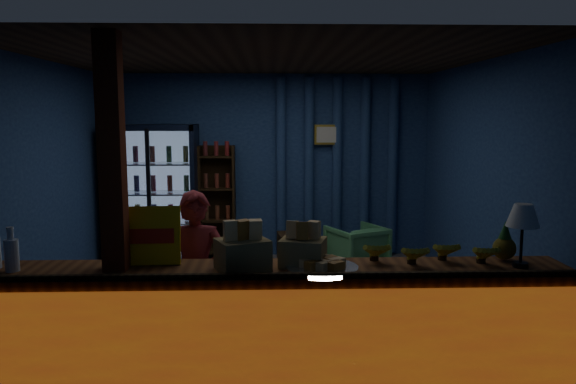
% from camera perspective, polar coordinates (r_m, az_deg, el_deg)
% --- Properties ---
extents(ground, '(4.60, 4.60, 0.00)m').
position_cam_1_polar(ground, '(6.15, -2.17, -11.45)').
color(ground, '#515154').
rests_on(ground, ground).
extents(room_walls, '(4.60, 4.60, 4.60)m').
position_cam_1_polar(room_walls, '(5.82, -2.26, 3.28)').
color(room_walls, navy).
rests_on(room_walls, ground).
extents(counter, '(4.40, 0.57, 0.99)m').
position_cam_1_polar(counter, '(4.19, -2.32, -14.00)').
color(counter, brown).
rests_on(counter, ground).
extents(support_post, '(0.16, 0.16, 2.60)m').
position_cam_1_polar(support_post, '(4.12, -17.18, -2.82)').
color(support_post, maroon).
rests_on(support_post, ground).
extents(beverage_cooler, '(1.20, 0.62, 1.90)m').
position_cam_1_polar(beverage_cooler, '(7.96, -13.39, -0.27)').
color(beverage_cooler, black).
rests_on(beverage_cooler, ground).
extents(bottle_shelf, '(0.50, 0.28, 1.60)m').
position_cam_1_polar(bottle_shelf, '(7.99, -7.17, -1.09)').
color(bottle_shelf, '#31220F').
rests_on(bottle_shelf, ground).
extents(curtain_folds, '(1.74, 0.14, 2.50)m').
position_cam_1_polar(curtain_folds, '(8.03, 5.00, 2.63)').
color(curtain_folds, navy).
rests_on(curtain_folds, room_walls).
extents(framed_picture, '(0.36, 0.04, 0.28)m').
position_cam_1_polar(framed_picture, '(7.94, 4.00, 5.83)').
color(framed_picture, gold).
rests_on(framed_picture, room_walls).
extents(shopkeeper, '(0.53, 0.36, 1.43)m').
position_cam_1_polar(shopkeeper, '(4.69, -9.28, -8.62)').
color(shopkeeper, maroon).
rests_on(shopkeeper, ground).
extents(green_chair, '(0.87, 0.88, 0.60)m').
position_cam_1_polar(green_chair, '(7.41, 6.97, -5.69)').
color(green_chair, '#51A261').
rests_on(green_chair, ground).
extents(side_table, '(0.57, 0.44, 0.57)m').
position_cam_1_polar(side_table, '(7.47, 1.06, -5.98)').
color(side_table, '#31220F').
rests_on(side_table, ground).
extents(yellow_sign, '(0.54, 0.14, 0.43)m').
position_cam_1_polar(yellow_sign, '(4.22, -14.51, -4.33)').
color(yellow_sign, yellow).
rests_on(yellow_sign, counter).
extents(snack_box_left, '(0.42, 0.39, 0.36)m').
position_cam_1_polar(snack_box_left, '(3.98, -4.64, -6.13)').
color(snack_box_left, olive).
rests_on(snack_box_left, counter).
extents(snack_box_centre, '(0.37, 0.33, 0.33)m').
position_cam_1_polar(snack_box_centre, '(4.07, 1.52, -5.93)').
color(snack_box_centre, olive).
rests_on(snack_box_centre, counter).
extents(pastry_tray, '(0.52, 0.52, 0.08)m').
position_cam_1_polar(pastry_tray, '(3.99, 3.47, -7.54)').
color(pastry_tray, silver).
rests_on(pastry_tray, counter).
extents(banana_bunches, '(1.01, 0.29, 0.16)m').
position_cam_1_polar(banana_bunches, '(4.29, 14.12, -5.95)').
color(banana_bunches, gold).
rests_on(banana_bunches, counter).
extents(table_lamp, '(0.23, 0.23, 0.46)m').
position_cam_1_polar(table_lamp, '(4.32, 22.76, -2.45)').
color(table_lamp, black).
rests_on(table_lamp, counter).
extents(pineapple, '(0.17, 0.17, 0.29)m').
position_cam_1_polar(pineapple, '(4.51, 21.14, -5.02)').
color(pineapple, olive).
rests_on(pineapple, counter).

